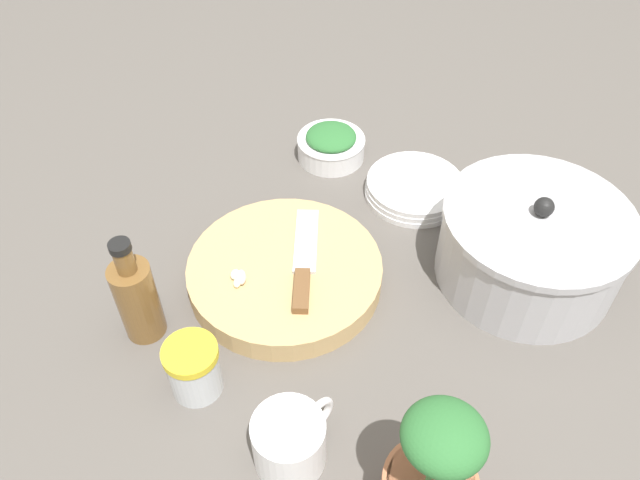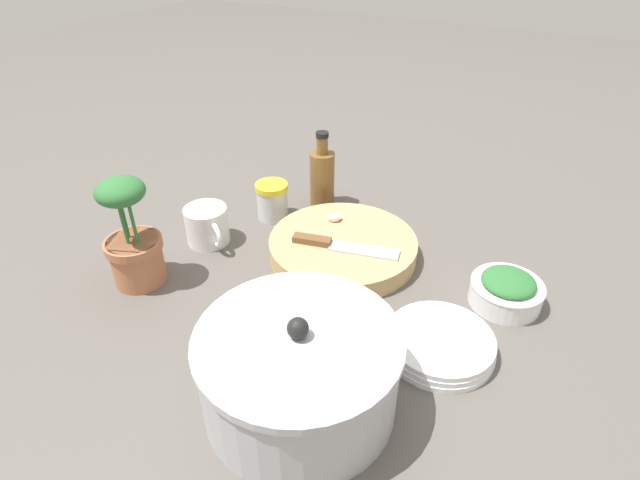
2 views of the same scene
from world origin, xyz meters
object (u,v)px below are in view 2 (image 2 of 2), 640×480
(spice_jar, at_px, (272,201))
(stock_pot, at_px, (299,370))
(coffee_mug, at_px, (207,225))
(oil_bottle, at_px, (322,177))
(potted_herb, at_px, (133,242))
(garlic_cloves, at_px, (334,218))
(cutting_board, at_px, (343,247))
(chef_knife, at_px, (338,245))
(herb_bowl, at_px, (507,290))
(plate_stack, at_px, (440,343))

(spice_jar, height_order, stock_pot, stock_pot)
(coffee_mug, relative_size, oil_bottle, 0.63)
(potted_herb, bearing_deg, garlic_cloves, -127.65)
(stock_pot, bearing_deg, cutting_board, -71.81)
(chef_knife, relative_size, oil_bottle, 1.18)
(coffee_mug, bearing_deg, herb_bowl, -169.39)
(coffee_mug, distance_m, plate_stack, 0.51)
(coffee_mug, xyz_separation_m, potted_herb, (0.02, 0.16, 0.05))
(chef_knife, bearing_deg, coffee_mug, -90.78)
(cutting_board, xyz_separation_m, stock_pot, (-0.11, 0.34, 0.04))
(spice_jar, height_order, oil_bottle, oil_bottle)
(cutting_board, xyz_separation_m, potted_herb, (0.29, 0.26, 0.07))
(plate_stack, height_order, stock_pot, stock_pot)
(garlic_cloves, xyz_separation_m, stock_pot, (-0.16, 0.40, 0.02))
(oil_bottle, relative_size, stock_pot, 0.64)
(cutting_board, relative_size, stock_pot, 1.07)
(potted_herb, bearing_deg, stock_pot, 167.73)
(herb_bowl, height_order, plate_stack, herb_bowl)
(herb_bowl, bearing_deg, chef_knife, 8.02)
(coffee_mug, bearing_deg, cutting_board, -160.38)
(oil_bottle, xyz_separation_m, stock_pot, (-0.25, 0.50, -0.01))
(herb_bowl, xyz_separation_m, oil_bottle, (0.45, -0.15, 0.04))
(coffee_mug, xyz_separation_m, oil_bottle, (-0.12, -0.25, 0.03))
(cutting_board, relative_size, chef_knife, 1.41)
(garlic_cloves, xyz_separation_m, potted_herb, (0.24, 0.31, 0.04))
(chef_knife, relative_size, herb_bowl, 1.65)
(garlic_cloves, bearing_deg, potted_herb, 52.35)
(chef_knife, relative_size, spice_jar, 2.52)
(coffee_mug, distance_m, potted_herb, 0.17)
(herb_bowl, height_order, potted_herb, potted_herb)
(cutting_board, relative_size, herb_bowl, 2.33)
(chef_knife, height_order, stock_pot, stock_pot)
(garlic_cloves, relative_size, spice_jar, 0.40)
(cutting_board, height_order, stock_pot, stock_pot)
(plate_stack, bearing_deg, coffee_mug, -6.59)
(cutting_board, distance_m, coffee_mug, 0.28)
(cutting_board, bearing_deg, herb_bowl, -177.47)
(cutting_board, bearing_deg, garlic_cloves, -47.22)
(cutting_board, bearing_deg, chef_knife, 98.04)
(cutting_board, relative_size, garlic_cloves, 8.79)
(spice_jar, xyz_separation_m, oil_bottle, (-0.06, -0.11, 0.03))
(herb_bowl, xyz_separation_m, coffee_mug, (0.57, 0.11, 0.01))
(chef_knife, height_order, garlic_cloves, garlic_cloves)
(chef_knife, height_order, plate_stack, chef_knife)
(cutting_board, relative_size, coffee_mug, 2.64)
(plate_stack, bearing_deg, chef_knife, -26.77)
(spice_jar, bearing_deg, garlic_cloves, 179.60)
(spice_jar, bearing_deg, stock_pot, 128.64)
(spice_jar, bearing_deg, chef_knife, 158.25)
(stock_pot, bearing_deg, oil_bottle, -63.41)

